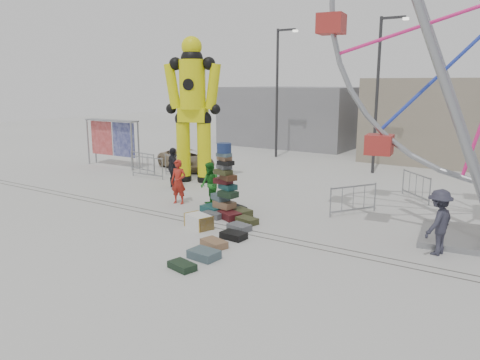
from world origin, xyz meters
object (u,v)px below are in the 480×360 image
Objects in this scene: suitcase_tower at (225,195)px; barricade_wheel_front at (353,200)px; lamp_post_right at (379,88)px; steamer_trunk at (199,221)px; pedestrian_green at (210,184)px; parked_suv at (186,159)px; barricade_wheel_back at (416,186)px; pedestrian_red at (178,182)px; barricade_dummy_b at (147,167)px; barricade_dummy_c at (178,166)px; barricade_dummy_a at (142,162)px; banner_scaffold at (112,131)px; pedestrian_grey at (439,222)px; crash_test_dummy at (193,105)px; pedestrian_black at (173,168)px; lamp_post_left at (278,87)px.

suitcase_tower is 4.69m from barricade_wheel_front.
lamp_post_right reaches higher than steamer_trunk.
pedestrian_green is 0.44× the size of parked_suv.
pedestrian_red is (-7.75, -5.93, 0.34)m from barricade_wheel_back.
barricade_dummy_b and barricade_wheel_back have the same top height.
pedestrian_green is (-6.48, -5.55, 0.31)m from barricade_wheel_back.
barricade_dummy_c and barricade_wheel_front have the same top height.
barricade_dummy_a is (-8.42, 4.27, -0.19)m from suitcase_tower.
banner_scaffold is at bearing 172.35° from suitcase_tower.
steamer_trunk is at bearing -29.04° from pedestrian_green.
barricade_dummy_c is 14.04m from pedestrian_grey.
pedestrian_green is (-5.11, -1.93, 0.31)m from barricade_wheel_front.
barricade_dummy_b is at bearing -161.13° from parked_suv.
banner_scaffold is 10.90m from pedestrian_green.
barricade_dummy_b is at bearing -128.38° from barricade_dummy_c.
barricade_wheel_front is (11.09, -0.76, 0.00)m from barricade_dummy_b.
barricade_dummy_b is 1.13× the size of pedestrian_red.
pedestrian_red is 1.32m from pedestrian_green.
suitcase_tower is 9.45m from barricade_dummy_a.
pedestrian_grey is 0.48× the size of parked_suv.
pedestrian_green reaches higher than barricade_wheel_front.
crash_test_dummy is at bearing -134.03° from lamp_post_right.
steamer_trunk is at bearing 172.33° from barricade_wheel_front.
pedestrian_green is at bearing 3.20° from pedestrian_red.
pedestrian_red is at bearing -131.80° from pedestrian_green.
suitcase_tower is 1.43× the size of pedestrian_black.
barricade_dummy_b is 2.84m from pedestrian_black.
barricade_wheel_front is at bearing -64.97° from barricade_wheel_back.
barricade_wheel_back is 10.58m from pedestrian_black.
barricade_dummy_a is at bearing 168.50° from suitcase_tower.
barricade_wheel_back is 1.16× the size of pedestrian_green.
barricade_dummy_b is at bearing -172.61° from pedestrian_green.
barricade_wheel_front reaches higher than steamer_trunk.
crash_test_dummy reaches higher than steamer_trunk.
crash_test_dummy reaches higher than barricade_wheel_front.
lamp_post_left is 8.35× the size of steamer_trunk.
suitcase_tower is at bearing -100.63° from lamp_post_right.
pedestrian_green is (3.42, -3.29, -2.86)m from crash_test_dummy.
crash_test_dummy is at bearing -88.11° from lamp_post_left.
pedestrian_black is at bearing 124.17° from barricade_wheel_front.
barricade_dummy_c is at bearing 159.47° from suitcase_tower.
lamp_post_right is 4.00× the size of barricade_dummy_c.
lamp_post_left is at bearing 1.52° from parked_suv.
pedestrian_black is at bearing -108.72° from crash_test_dummy.
pedestrian_green reaches higher than steamer_trunk.
pedestrian_green reaches higher than barricade_wheel_back.
parked_suv is at bearing 153.64° from suitcase_tower.
barricade_wheel_front is at bearing 0.95° from barricade_dummy_c.
banner_scaffold is at bearing -89.87° from pedestrian_grey.
lamp_post_right reaches higher than barricade_dummy_c.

